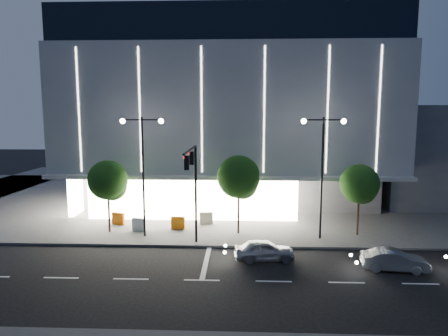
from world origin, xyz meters
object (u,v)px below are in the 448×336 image
at_px(tree_mid, 239,179).
at_px(car_second, 394,260).
at_px(barrier_d, 206,218).
at_px(street_lamp_east, 322,160).
at_px(car_lead, 264,250).
at_px(traffic_mast, 193,178).
at_px(street_lamp_west, 143,159).
at_px(barrier_b, 139,224).
at_px(barrier_c, 178,223).
at_px(tree_left, 108,182).
at_px(barrier_a, 118,219).
at_px(tree_right, 360,186).

distance_m(tree_mid, car_second, 11.96).
relative_size(car_second, barrier_d, 3.44).
height_order(street_lamp_east, car_lead, street_lamp_east).
height_order(traffic_mast, barrier_d, traffic_mast).
relative_size(street_lamp_west, car_second, 2.38).
relative_size(barrier_b, barrier_c, 1.00).
xyz_separation_m(tree_left, tree_mid, (10.00, 0.00, 0.30)).
relative_size(street_lamp_east, tree_left, 1.57).
relative_size(street_lamp_west, street_lamp_east, 1.00).
height_order(tree_left, barrier_d, tree_left).
xyz_separation_m(traffic_mast, tree_mid, (3.03, 3.68, -0.69)).
distance_m(street_lamp_east, tree_left, 16.12).
relative_size(car_lead, barrier_d, 3.48).
height_order(traffic_mast, barrier_b, traffic_mast).
distance_m(street_lamp_west, barrier_b, 5.52).
xyz_separation_m(tree_mid, barrier_a, (-9.96, 2.00, -3.68)).
bearing_deg(tree_mid, car_lead, -72.63).
bearing_deg(tree_left, tree_right, -0.00).
xyz_separation_m(traffic_mast, barrier_b, (-4.78, 3.98, -4.38)).
xyz_separation_m(tree_left, car_second, (19.25, -6.62, -3.41)).
bearing_deg(tree_mid, barrier_d, 138.04).
distance_m(street_lamp_west, tree_right, 16.19).
distance_m(traffic_mast, street_lamp_west, 4.89).
distance_m(street_lamp_east, tree_mid, 6.27).
xyz_separation_m(car_lead, barrier_a, (-11.61, 7.27, -0.00)).
xyz_separation_m(street_lamp_east, barrier_b, (-13.79, 1.32, -5.31)).
xyz_separation_m(barrier_c, barrier_d, (2.11, 1.55, 0.00)).
bearing_deg(barrier_b, car_lead, -11.81).
distance_m(street_lamp_west, barrier_c, 6.06).
bearing_deg(traffic_mast, street_lamp_east, 16.48).
xyz_separation_m(street_lamp_west, street_lamp_east, (13.00, 0.00, 0.00)).
xyz_separation_m(street_lamp_west, car_lead, (8.68, -4.25, -5.30)).
height_order(tree_mid, barrier_a, tree_mid).
distance_m(car_lead, barrier_b, 10.98).
bearing_deg(tree_right, street_lamp_east, -161.37).
distance_m(tree_mid, barrier_d, 5.19).
height_order(street_lamp_east, car_second, street_lamp_east).
xyz_separation_m(traffic_mast, barrier_c, (-1.79, 4.57, -4.38)).
relative_size(street_lamp_west, tree_left, 1.57).
relative_size(street_lamp_west, tree_right, 1.63).
xyz_separation_m(tree_mid, tree_right, (9.00, -0.00, -0.45)).
bearing_deg(tree_mid, tree_left, -180.00).
bearing_deg(barrier_a, tree_right, 13.36).
distance_m(street_lamp_west, car_lead, 11.02).
bearing_deg(street_lamp_east, barrier_c, 169.99).
relative_size(tree_left, barrier_b, 5.20).
xyz_separation_m(tree_right, barrier_b, (-16.81, 0.30, -3.23)).
bearing_deg(street_lamp_east, tree_right, 18.63).
relative_size(traffic_mast, car_second, 1.87).
bearing_deg(barrier_c, tree_right, 2.60).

